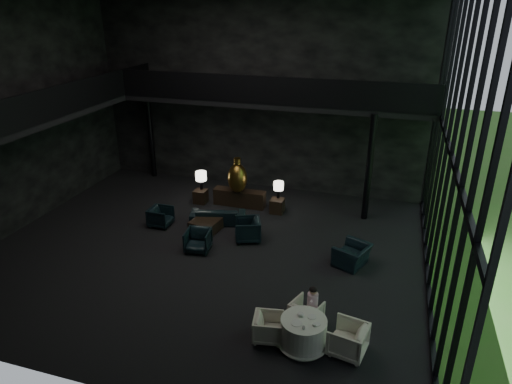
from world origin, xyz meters
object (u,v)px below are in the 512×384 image
(side_table_right, at_px, (277,206))
(dining_table, at_px, (303,334))
(side_table_left, at_px, (201,196))
(child, at_px, (313,297))
(dining_chair_east, at_px, (348,337))
(lounge_armchair_east, at_px, (248,227))
(table_lamp_left, at_px, (201,177))
(console, at_px, (239,198))
(lounge_armchair_south, at_px, (198,239))
(dining_chair_north, at_px, (306,312))
(table_lamp_right, at_px, (279,186))
(coffee_table, at_px, (206,225))
(sofa, at_px, (218,213))
(bronze_urn, at_px, (237,178))
(lounge_armchair_west, at_px, (161,216))
(window_armchair, at_px, (352,252))
(dining_chair_west, at_px, (268,327))

(side_table_right, xyz_separation_m, dining_table, (2.45, -6.95, 0.05))
(side_table_left, relative_size, side_table_right, 0.98)
(child, bearing_deg, dining_chair_east, 138.92)
(lounge_armchair_east, bearing_deg, table_lamp_left, -153.18)
(console, relative_size, lounge_armchair_south, 2.48)
(console, distance_m, dining_chair_north, 7.47)
(dining_chair_east, bearing_deg, dining_chair_north, -112.44)
(table_lamp_right, distance_m, coffee_table, 3.24)
(dining_chair_north, xyz_separation_m, child, (0.12, 0.13, 0.41))
(dining_table, bearing_deg, sofa, 128.30)
(bronze_urn, height_order, lounge_armchair_south, bronze_urn)
(console, height_order, dining_table, dining_table)
(dining_chair_east, distance_m, child, 1.36)
(lounge_armchair_west, distance_m, dining_chair_east, 8.58)
(window_armchair, height_order, dining_table, window_armchair)
(bronze_urn, relative_size, sofa, 0.73)
(table_lamp_right, xyz_separation_m, dining_chair_north, (2.36, -6.31, -0.69))
(sofa, height_order, lounge_armchair_south, lounge_armchair_south)
(dining_chair_west, bearing_deg, table_lamp_left, 24.68)
(table_lamp_right, height_order, lounge_armchair_south, table_lamp_right)
(console, distance_m, dining_chair_west, 7.84)
(side_table_right, bearing_deg, dining_chair_east, -63.17)
(dining_chair_west, bearing_deg, sofa, 22.91)
(lounge_armchair_east, height_order, dining_chair_north, lounge_armchair_east)
(lounge_armchair_east, distance_m, coffee_table, 1.68)
(table_lamp_left, height_order, dining_table, table_lamp_left)
(lounge_armchair_west, bearing_deg, coffee_table, -86.51)
(console, xyz_separation_m, side_table_right, (1.60, -0.18, -0.05))
(dining_chair_north, bearing_deg, lounge_armchair_south, -11.41)
(lounge_armchair_east, bearing_deg, table_lamp_right, 149.89)
(table_lamp_right, relative_size, dining_chair_west, 0.97)
(side_table_right, height_order, dining_table, dining_table)
(lounge_armchair_east, distance_m, dining_chair_east, 5.94)
(coffee_table, distance_m, dining_table, 6.56)
(lounge_armchair_west, bearing_deg, lounge_armchair_south, -122.30)
(side_table_left, height_order, side_table_right, side_table_right)
(side_table_left, bearing_deg, lounge_armchair_south, -67.83)
(side_table_left, relative_size, lounge_armchair_west, 0.68)
(console, height_order, dining_chair_north, dining_chair_north)
(coffee_table, bearing_deg, sofa, 75.67)
(lounge_armchair_east, bearing_deg, lounge_armchair_west, -112.48)
(sofa, distance_m, coffee_table, 0.76)
(lounge_armchair_south, bearing_deg, bronze_urn, 80.11)
(dining_table, bearing_deg, window_armchair, 79.70)
(lounge_armchair_south, height_order, window_armchair, window_armchair)
(sofa, relative_size, dining_chair_east, 2.13)
(table_lamp_left, height_order, table_lamp_right, table_lamp_left)
(table_lamp_right, xyz_separation_m, coffee_table, (-2.06, -2.36, -0.82))
(bronze_urn, bearing_deg, coffee_table, -101.97)
(dining_table, height_order, dining_chair_east, dining_chair_east)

